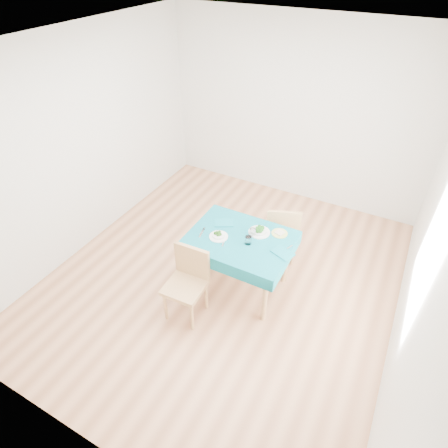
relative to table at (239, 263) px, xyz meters
The scene contains 16 objects.
room_shell 1.00m from the table, behind, with size 4.02×4.52×2.73m.
table is the anchor object (origin of this frame).
chair_near 0.75m from the table, 117.01° to the right, with size 0.41×0.45×1.03m, color tan.
chair_far 0.80m from the table, 73.06° to the left, with size 0.41×0.45×1.02m, color tan.
bowl_near 0.48m from the table, 157.07° to the right, with size 0.21×0.21×0.06m, color white, non-canonical shape.
bowl_far 0.48m from the table, 52.31° to the left, with size 0.25×0.25×0.07m, color white, non-canonical shape.
fork_near 0.58m from the table, 163.88° to the right, with size 0.02×0.16×0.00m, color silver.
knife_near 0.42m from the table, 142.97° to the right, with size 0.02×0.23×0.00m, color silver.
fork_far 0.43m from the table, 59.73° to the left, with size 0.03×0.19×0.00m, color silver.
knife_far 0.64m from the table, ahead, with size 0.02×0.21×0.00m, color silver.
napkin_near 0.50m from the table, 151.75° to the left, with size 0.22×0.15×0.01m, color #0D6673.
napkin_far 0.64m from the table, ahead, with size 0.22×0.15×0.01m, color #0D6673.
tumbler_center 0.45m from the table, 47.49° to the left, with size 0.07×0.07×0.09m, color white.
tumbler_side 0.44m from the table, 19.62° to the right, with size 0.07×0.07×0.09m, color white.
side_plate 0.59m from the table, 38.12° to the left, with size 0.18×0.18×0.01m, color #BAC15E.
bread_slice 0.60m from the table, 38.12° to the left, with size 0.09×0.09×0.01m, color beige.
Camera 1 is at (1.56, -2.94, 3.43)m, focal length 30.00 mm.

